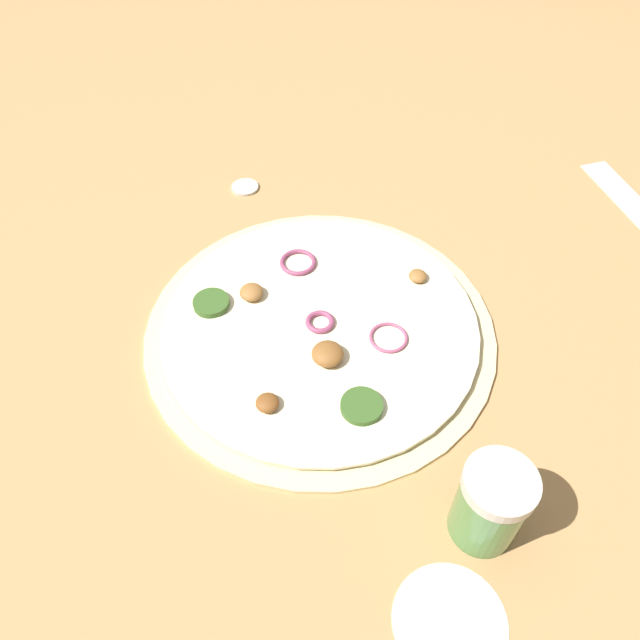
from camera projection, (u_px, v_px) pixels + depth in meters
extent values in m
plane|color=tan|center=(320.00, 331.00, 0.67)|extent=(3.00, 3.00, 0.00)
cylinder|color=beige|center=(320.00, 329.00, 0.67)|extent=(0.37, 0.37, 0.01)
cylinder|color=#EFE5C1|center=(320.00, 325.00, 0.66)|extent=(0.34, 0.34, 0.00)
cylinder|color=#385B23|center=(211.00, 303.00, 0.67)|extent=(0.04, 0.04, 0.01)
cylinder|color=#385B23|center=(362.00, 406.00, 0.59)|extent=(0.04, 0.04, 0.01)
ellipsoid|color=#996633|center=(418.00, 276.00, 0.70)|extent=(0.02, 0.02, 0.01)
torus|color=#934266|center=(319.00, 321.00, 0.66)|extent=(0.03, 0.03, 0.01)
torus|color=#A34C70|center=(389.00, 338.00, 0.64)|extent=(0.04, 0.04, 0.00)
ellipsoid|color=#996633|center=(251.00, 292.00, 0.68)|extent=(0.03, 0.03, 0.01)
ellipsoid|color=brown|center=(328.00, 354.00, 0.62)|extent=(0.03, 0.03, 0.02)
torus|color=#934266|center=(300.00, 262.00, 0.72)|extent=(0.04, 0.04, 0.01)
ellipsoid|color=brown|center=(267.00, 403.00, 0.59)|extent=(0.02, 0.02, 0.01)
cube|color=silver|center=(640.00, 212.00, 0.80)|extent=(0.22, 0.04, 0.00)
cylinder|color=#4C7F42|center=(489.00, 508.00, 0.50)|extent=(0.06, 0.06, 0.08)
cylinder|color=beige|center=(501.00, 483.00, 0.47)|extent=(0.06, 0.06, 0.01)
cylinder|color=beige|center=(245.00, 186.00, 0.83)|extent=(0.04, 0.04, 0.01)
cylinder|color=white|center=(450.00, 622.00, 0.48)|extent=(0.09, 0.09, 0.00)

